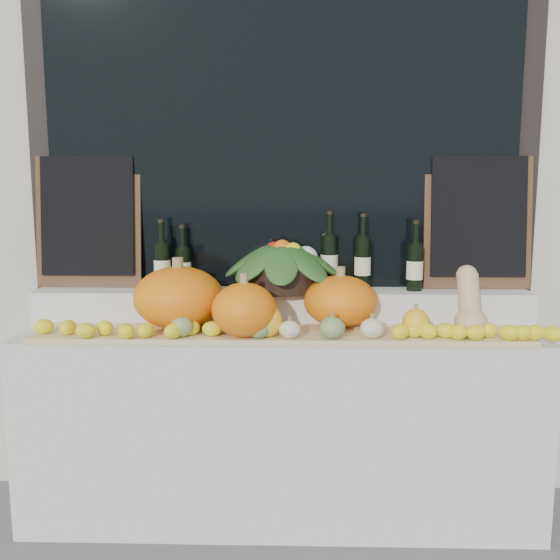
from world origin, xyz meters
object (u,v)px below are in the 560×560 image
Objects in this scene: pumpkin_left at (179,297)px; pumpkin_right at (340,301)px; wine_bottle_tall at (329,260)px; butternut_squash at (469,305)px; produce_bowl at (282,265)px.

pumpkin_left is 1.20× the size of pumpkin_right.
wine_bottle_tall is at bearing 99.04° from pumpkin_right.
wine_bottle_tall is at bearing 23.32° from pumpkin_left.
butternut_squash is 0.85m from produce_bowl.
wine_bottle_tall is (0.22, 0.09, 0.01)m from produce_bowl.
wine_bottle_tall reaches higher than pumpkin_left.
butternut_squash is at bearing -4.06° from pumpkin_left.
butternut_squash is at bearing -20.05° from produce_bowl.
butternut_squash is (1.24, -0.09, -0.01)m from pumpkin_left.
produce_bowl reaches higher than pumpkin_right.
pumpkin_left is at bearing 175.94° from butternut_squash.
produce_bowl is at bearing -158.16° from wine_bottle_tall.
produce_bowl is 1.58× the size of wine_bottle_tall.
pumpkin_right is at bearing -30.05° from produce_bowl.
butternut_squash is 0.50× the size of produce_bowl.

